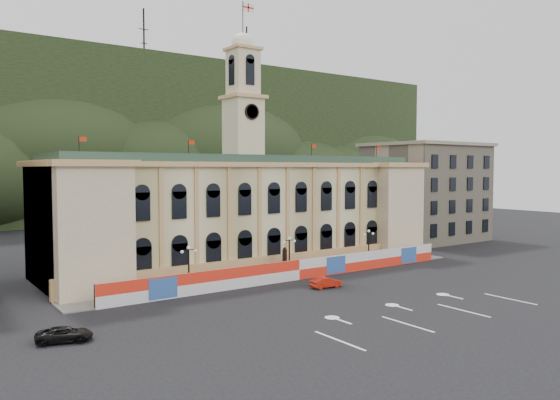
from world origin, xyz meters
TOP-DOWN VIEW (x-y plane):
  - ground at (0.00, 0.00)m, footprint 260.00×260.00m
  - lane_markings at (0.00, -5.00)m, footprint 26.00×10.00m
  - hill_ridge at (0.03, 121.99)m, footprint 230.00×80.00m
  - city_hall at (0.00, 27.63)m, footprint 56.20×17.60m
  - side_building_right at (43.00, 30.93)m, footprint 21.00×17.00m
  - hoarding_fence at (0.06, 15.07)m, footprint 50.00×0.44m
  - pavement at (0.00, 17.75)m, footprint 56.00×5.50m
  - statue at (0.00, 18.00)m, footprint 1.40×1.40m
  - lamp_left at (-14.00, 17.00)m, footprint 1.96×0.44m
  - lamp_center at (0.00, 17.00)m, footprint 1.96×0.44m
  - lamp_right at (14.00, 17.00)m, footprint 1.96×0.44m
  - red_sedan at (-0.20, 9.55)m, footprint 2.11×4.08m
  - black_suv at (-30.00, 6.45)m, footprint 4.61×5.54m

SIDE VIEW (x-z plane):
  - ground at x=0.00m, z-range 0.00..0.00m
  - lane_markings at x=0.00m, z-range -0.01..0.01m
  - pavement at x=0.00m, z-range 0.00..0.16m
  - black_suv at x=-30.00m, z-range 0.00..1.20m
  - red_sedan at x=-0.20m, z-range 0.00..1.25m
  - statue at x=0.00m, z-range -0.67..3.05m
  - hoarding_fence at x=0.06m, z-range 0.00..2.50m
  - lamp_left at x=-14.00m, z-range 0.50..5.65m
  - lamp_center at x=0.00m, z-range 0.50..5.65m
  - lamp_right at x=14.00m, z-range 0.50..5.65m
  - city_hall at x=0.00m, z-range -10.70..26.40m
  - side_building_right at x=43.00m, z-range 0.03..18.63m
  - hill_ridge at x=0.03m, z-range -12.52..51.48m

